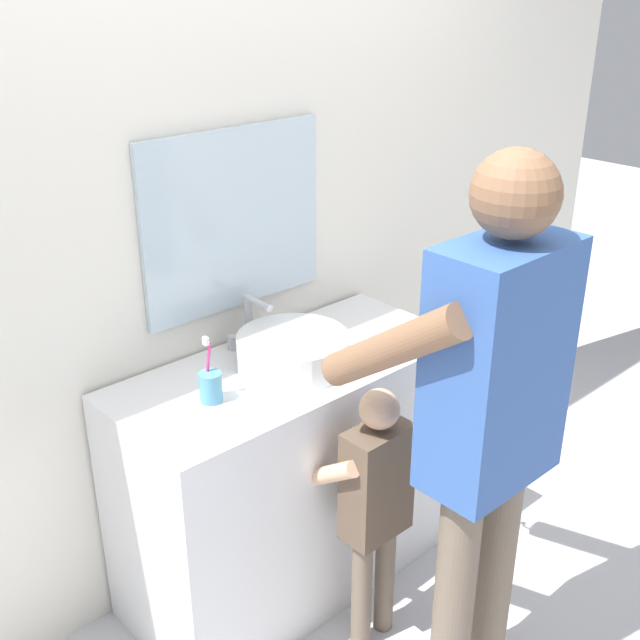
# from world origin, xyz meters

# --- Properties ---
(ground_plane) EXTENTS (14.00, 14.00, 0.00)m
(ground_plane) POSITION_xyz_m (0.00, 0.00, 0.00)
(ground_plane) COLOR silver
(back_wall) EXTENTS (4.40, 0.10, 2.70)m
(back_wall) POSITION_xyz_m (0.00, 0.62, 1.35)
(back_wall) COLOR silver
(back_wall) RESTS_ON ground
(vanity_cabinet) EXTENTS (1.21, 0.54, 0.88)m
(vanity_cabinet) POSITION_xyz_m (0.00, 0.30, 0.44)
(vanity_cabinet) COLOR white
(vanity_cabinet) RESTS_ON ground
(sink_basin) EXTENTS (0.37, 0.37, 0.11)m
(sink_basin) POSITION_xyz_m (0.00, 0.28, 0.94)
(sink_basin) COLOR silver
(sink_basin) RESTS_ON vanity_cabinet
(faucet) EXTENTS (0.18, 0.14, 0.18)m
(faucet) POSITION_xyz_m (0.00, 0.50, 0.96)
(faucet) COLOR #B7BABF
(faucet) RESTS_ON vanity_cabinet
(toothbrush_cup) EXTENTS (0.07, 0.07, 0.21)m
(toothbrush_cup) POSITION_xyz_m (-0.33, 0.28, 0.93)
(toothbrush_cup) COLOR #4C8EB2
(toothbrush_cup) RESTS_ON vanity_cabinet
(child_toddler) EXTENTS (0.29, 0.29, 0.95)m
(child_toddler) POSITION_xyz_m (0.00, -0.10, 0.57)
(child_toddler) COLOR #6B5B4C
(child_toddler) RESTS_ON ground
(adult_parent) EXTENTS (0.53, 0.55, 1.70)m
(adult_parent) POSITION_xyz_m (0.09, -0.42, 1.02)
(adult_parent) COLOR #6B5B4C
(adult_parent) RESTS_ON ground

